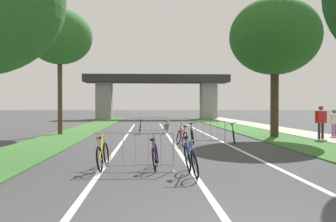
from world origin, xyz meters
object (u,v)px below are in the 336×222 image
(bicycle_blue_0, at_px, (191,160))
(bicycle_orange_1, at_px, (166,128))
(tree_left_pine_far, at_px, (60,37))
(bicycle_teal_2, at_px, (234,135))
(bicycle_black_6, at_px, (140,128))
(bicycle_red_7, at_px, (182,137))
(bicycle_green_5, at_px, (192,135))
(crowd_barrier_second, at_px, (203,133))
(bicycle_yellow_3, at_px, (103,155))
(bicycle_purple_4, at_px, (155,155))
(pedestrian_strolling, at_px, (334,121))
(crowd_barrier_third, at_px, (151,125))
(crowd_barrier_nearest, at_px, (136,152))
(pedestrian_pushing_bike, at_px, (321,119))
(tree_right_cypress_far, at_px, (275,37))

(bicycle_blue_0, bearing_deg, bicycle_orange_1, -93.95)
(tree_left_pine_far, relative_size, bicycle_orange_1, 4.68)
(bicycle_teal_2, relative_size, bicycle_black_6, 0.94)
(bicycle_teal_2, height_order, bicycle_red_7, bicycle_teal_2)
(bicycle_blue_0, relative_size, bicycle_green_5, 0.94)
(crowd_barrier_second, xyz_separation_m, bicycle_orange_1, (-1.40, 6.06, -0.16))
(tree_left_pine_far, distance_m, bicycle_yellow_3, 13.69)
(bicycle_purple_4, height_order, bicycle_black_6, bicycle_purple_4)
(bicycle_red_7, relative_size, pedestrian_strolling, 1.05)
(crowd_barrier_second, xyz_separation_m, crowd_barrier_third, (-2.32, 6.58, 0.00))
(bicycle_purple_4, relative_size, bicycle_green_5, 0.93)
(crowd_barrier_nearest, xyz_separation_m, bicycle_orange_1, (1.44, 12.65, -0.16))
(crowd_barrier_third, bearing_deg, bicycle_purple_4, -89.99)
(bicycle_black_6, relative_size, pedestrian_strolling, 1.11)
(crowd_barrier_second, distance_m, bicycle_teal_2, 1.58)
(bicycle_blue_0, bearing_deg, bicycle_teal_2, -114.91)
(crowd_barrier_second, distance_m, bicycle_yellow_3, 7.20)
(pedestrian_strolling, bearing_deg, bicycle_teal_2, -165.28)
(tree_left_pine_far, relative_size, pedestrian_pushing_bike, 4.30)
(bicycle_red_7, distance_m, pedestrian_strolling, 9.41)
(crowd_barrier_second, height_order, bicycle_yellow_3, crowd_barrier_second)
(bicycle_purple_4, bearing_deg, bicycle_black_6, 98.31)
(bicycle_black_6, bearing_deg, tree_right_cypress_far, -21.50)
(bicycle_black_6, bearing_deg, bicycle_green_5, -65.83)
(bicycle_blue_0, relative_size, bicycle_black_6, 0.97)
(bicycle_black_6, xyz_separation_m, bicycle_red_7, (1.97, -6.61, -0.00))
(crowd_barrier_second, distance_m, pedestrian_pushing_bike, 6.50)
(bicycle_teal_2, distance_m, bicycle_red_7, 2.70)
(tree_left_pine_far, height_order, bicycle_red_7, tree_left_pine_far)
(crowd_barrier_nearest, bearing_deg, bicycle_black_6, 90.72)
(crowd_barrier_nearest, distance_m, pedestrian_pushing_bike, 12.26)
(bicycle_red_7, height_order, pedestrian_strolling, pedestrian_strolling)
(bicycle_blue_0, height_order, pedestrian_strolling, pedestrian_strolling)
(pedestrian_pushing_bike, bearing_deg, bicycle_black_6, -31.42)
(bicycle_yellow_3, relative_size, pedestrian_pushing_bike, 0.96)
(pedestrian_strolling, bearing_deg, bicycle_black_6, 156.20)
(pedestrian_strolling, distance_m, pedestrian_pushing_bike, 1.99)
(bicycle_purple_4, xyz_separation_m, pedestrian_strolling, (10.03, 9.14, 0.56))
(bicycle_blue_0, xyz_separation_m, bicycle_red_7, (0.42, 6.71, -0.02))
(bicycle_purple_4, xyz_separation_m, pedestrian_pushing_bike, (8.59, 7.77, 0.69))
(tree_left_pine_far, bearing_deg, bicycle_orange_1, 2.97)
(tree_right_cypress_far, bearing_deg, bicycle_yellow_3, -131.22)
(bicycle_purple_4, distance_m, pedestrian_pushing_bike, 11.60)
(crowd_barrier_third, xyz_separation_m, pedestrian_strolling, (10.03, -3.62, 0.42))
(bicycle_blue_0, bearing_deg, crowd_barrier_nearest, -26.60)
(bicycle_yellow_3, distance_m, bicycle_black_6, 12.31)
(bicycle_orange_1, relative_size, pedestrian_pushing_bike, 0.92)
(bicycle_yellow_3, xyz_separation_m, bicycle_black_6, (0.76, 12.29, -0.02))
(bicycle_green_5, height_order, pedestrian_strolling, pedestrian_strolling)
(bicycle_teal_2, bearing_deg, bicycle_red_7, -145.71)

